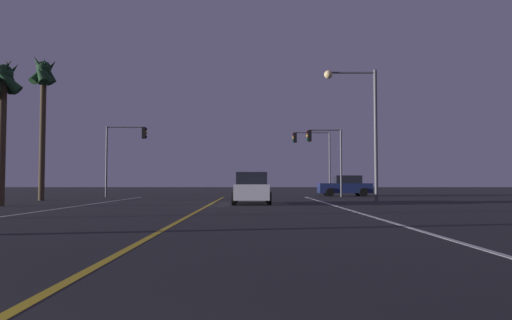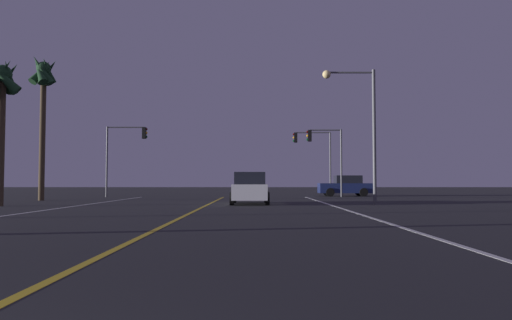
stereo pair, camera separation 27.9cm
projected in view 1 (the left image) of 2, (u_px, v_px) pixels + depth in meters
name	position (u px, v px, depth m)	size (l,w,h in m)	color
lane_edge_right	(376.00, 218.00, 15.75)	(0.16, 41.82, 0.01)	silver
lane_center_divider	(185.00, 218.00, 15.70)	(0.16, 41.82, 0.01)	gold
car_crossing_side	(345.00, 186.00, 39.13)	(4.30, 2.02, 1.70)	black
car_ahead_far	(252.00, 189.00, 25.46)	(2.02, 4.30, 1.70)	black
traffic_light_near_right	(324.00, 147.00, 37.33)	(2.80, 0.36, 5.30)	#4C4C51
traffic_light_near_left	(126.00, 145.00, 37.21)	(3.24, 0.36, 5.53)	#4C4C51
traffic_light_far_right	(312.00, 148.00, 42.83)	(3.45, 0.36, 5.67)	#4C4C51
street_lamp_right_far	(362.00, 116.00, 24.79)	(2.77, 0.44, 7.07)	#4C4C51
palm_tree_left_mid	(3.00, 87.00, 23.38)	(1.97, 2.13, 7.55)	#473826
palm_tree_left_far	(43.00, 84.00, 30.30)	(2.14, 2.01, 9.35)	#473826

